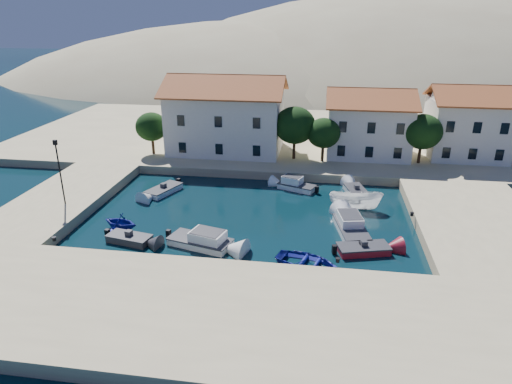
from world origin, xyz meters
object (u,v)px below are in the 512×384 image
building_left (226,113)px  lamppost (59,166)px  building_mid (369,121)px  cabin_cruiser_east (351,228)px  rowboat_south (306,265)px  boat_east (355,209)px  cabin_cruiser_south (200,240)px  building_right (468,121)px

building_left → lamppost: building_left is taller
building_mid → cabin_cruiser_east: 21.86m
building_left → rowboat_south: bearing=-66.0°
lamppost → boat_east: 28.29m
building_left → boat_east: (15.93, -14.98, -5.94)m
cabin_cruiser_south → building_mid: bearing=74.4°
building_left → building_mid: (18.00, 1.00, -0.71)m
building_right → cabin_cruiser_east: building_right is taller
cabin_cruiser_south → building_right: bearing=59.3°
building_mid → building_right: building_right is taller
building_right → rowboat_south: 34.14m
lamppost → rowboat_south: 24.55m
building_right → lamppost: (-41.50, -22.00, -0.72)m
building_right → cabin_cruiser_east: 27.05m
cabin_cruiser_east → boat_east: (0.60, 5.19, -0.48)m
lamppost → cabin_cruiser_south: lamppost is taller
building_left → cabin_cruiser_south: bearing=-83.2°
cabin_cruiser_east → boat_east: size_ratio=1.14×
cabin_cruiser_south → building_left: bearing=111.8°
building_left → lamppost: 23.10m
building_right → cabin_cruiser_south: (-27.11, -26.41, -5.00)m
cabin_cruiser_south → boat_east: (13.04, 9.44, -0.48)m
building_left → boat_east: bearing=-43.2°
lamppost → rowboat_south: lamppost is taller
building_right → boat_east: size_ratio=1.84×
building_mid → rowboat_south: building_mid is taller
building_left → cabin_cruiser_east: bearing=-52.8°
building_right → rowboat_south: building_right is taller
building_mid → boat_east: building_mid is taller
building_left → cabin_cruiser_south: size_ratio=2.60×
lamppost → cabin_cruiser_south: size_ratio=1.10×
building_left → cabin_cruiser_south: building_left is taller
building_mid → cabin_cruiser_east: (-2.67, -21.17, -4.75)m
building_right → cabin_cruiser_south: size_ratio=1.67×
building_mid → boat_east: size_ratio=2.04×
building_mid → lamppost: bearing=-144.6°
building_left → rowboat_south: (11.74, -26.32, -5.94)m
cabin_cruiser_south → boat_east: 16.10m
cabin_cruiser_east → building_right: bearing=-44.8°
building_right → cabin_cruiser_south: 38.18m
boat_east → lamppost: bearing=100.6°
building_right → cabin_cruiser_south: bearing=-135.7°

